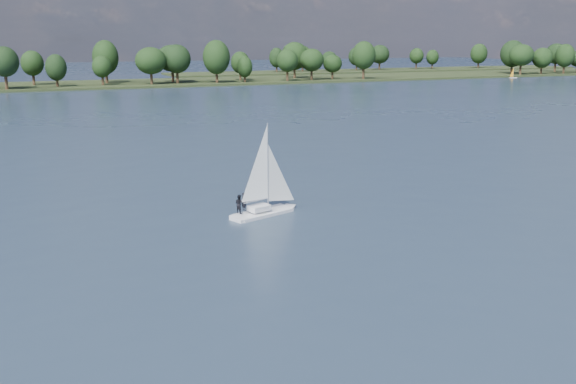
# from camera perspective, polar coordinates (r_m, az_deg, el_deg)

# --- Properties ---
(ground) EXTENTS (700.00, 700.00, 0.00)m
(ground) POSITION_cam_1_polar(r_m,az_deg,el_deg) (119.68, -15.99, 5.48)
(ground) COLOR #233342
(ground) RESTS_ON ground
(far_shore) EXTENTS (660.00, 40.00, 1.50)m
(far_shore) POSITION_cam_1_polar(r_m,az_deg,el_deg) (230.67, -19.99, 8.79)
(far_shore) COLOR black
(far_shore) RESTS_ON ground
(far_shore_back) EXTENTS (220.00, 30.00, 1.40)m
(far_shore_back) POSITION_cam_1_polar(r_m,az_deg,el_deg) (328.99, 8.75, 10.59)
(far_shore_back) COLOR black
(far_shore_back) RESTS_ON ground
(sailboat) EXTENTS (6.85, 3.90, 8.70)m
(sailboat) POSITION_cam_1_polar(r_m,az_deg,el_deg) (57.41, -2.34, 0.26)
(sailboat) COLOR silver
(sailboat) RESTS_ON ground
(dinghy_orange) EXTENTS (3.08, 1.76, 4.63)m
(dinghy_orange) POSITION_cam_1_polar(r_m,az_deg,el_deg) (281.87, 19.40, 9.76)
(dinghy_orange) COLOR white
(dinghy_orange) RESTS_ON ground
(treeline) EXTENTS (562.10, 74.06, 18.18)m
(treeline) POSITION_cam_1_polar(r_m,az_deg,el_deg) (225.94, -21.33, 10.63)
(treeline) COLOR black
(treeline) RESTS_ON ground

